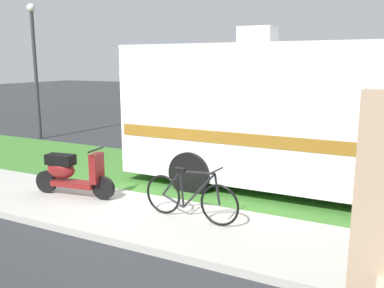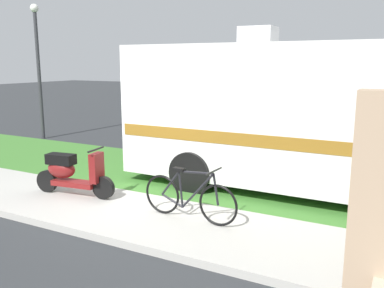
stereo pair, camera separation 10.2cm
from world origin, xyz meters
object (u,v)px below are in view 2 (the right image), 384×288
Objects in this scene: bicycle at (189,197)px; street_lamp_post at (38,59)px; scooter at (71,172)px; motorhome_rv at (315,113)px; pickup_truck_near at (280,116)px.

street_lamp_post is at bearing 151.16° from bicycle.
street_lamp_post reaches higher than scooter.
motorhome_rv reaches higher than bicycle.
motorhome_rv is at bearing -11.22° from street_lamp_post.
bicycle is 0.31× the size of pickup_truck_near.
pickup_truck_near reaches higher than bicycle.
pickup_truck_near reaches higher than scooter.
pickup_truck_near is at bearing 94.41° from bicycle.
scooter is 0.31× the size of pickup_truck_near.
scooter reaches higher than bicycle.
motorhome_rv is 4.30× the size of scooter.
motorhome_rv is 4.27× the size of bicycle.
motorhome_rv is 4.93m from scooter.
street_lamp_post reaches higher than bicycle.
scooter is at bearing 178.84° from bicycle.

